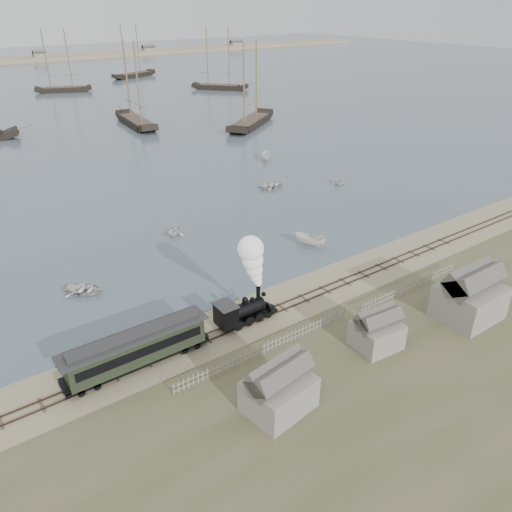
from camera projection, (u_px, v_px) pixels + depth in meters
ground at (278, 296)px, 53.47m from camera, size 600.00×600.00×0.00m
rail_track at (290, 304)px, 52.00m from camera, size 120.00×1.80×0.16m
picket_fence_west at (268, 352)px, 45.06m from camera, size 19.00×0.10×1.20m
picket_fence_east at (410, 291)px, 54.49m from camera, size 15.00×0.10×1.20m
shed_left at (279, 408)px, 38.92m from camera, size 5.00×4.00×4.10m
shed_mid at (375, 346)px, 45.83m from camera, size 4.00×3.50×3.60m
shed_right at (465, 317)px, 50.05m from camera, size 6.00×5.00×5.10m
locomotive at (253, 285)px, 47.75m from camera, size 6.91×2.58×8.61m
passenger_coach at (136, 348)px, 42.42m from camera, size 12.98×2.50×3.15m
beached_dinghy at (88, 360)px, 43.32m from camera, size 4.90×5.37×0.91m
rowboat_0 at (84, 289)px, 53.75m from camera, size 5.21×5.20×0.89m
rowboat_1 at (174, 230)px, 66.72m from camera, size 3.61×3.74×1.51m
rowboat_2 at (310, 240)px, 63.81m from camera, size 4.34×3.52×1.60m
rowboat_3 at (272, 185)px, 83.65m from camera, size 3.67×4.72×0.90m
rowboat_4 at (338, 181)px, 84.89m from camera, size 3.37×3.22×1.38m
rowboat_5 at (266, 156)px, 97.68m from camera, size 4.13×3.74×1.57m
schooner_3 at (132, 84)px, 119.99m from camera, size 6.82×21.63×20.00m
schooner_4 at (251, 84)px, 119.54m from camera, size 21.64×17.44×20.00m
schooner_5 at (219, 59)px, 168.64m from camera, size 16.53×17.53×20.00m
schooner_8 at (59, 61)px, 164.01m from camera, size 18.44×10.41×20.00m
schooner_9 at (131, 51)px, 195.52m from camera, size 20.39×11.01×20.00m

